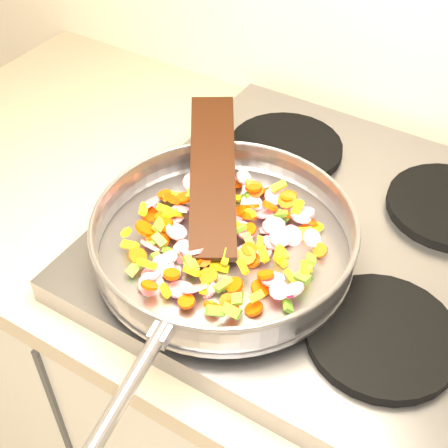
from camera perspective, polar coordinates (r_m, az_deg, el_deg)
The scene contains 7 objects.
cooktop at distance 0.94m, azimuth 9.16°, elevation -1.52°, with size 0.60×0.60×0.04m, color #939399.
grate_fl at distance 0.88m, azimuth -2.82°, elevation -2.37°, with size 0.19×0.19×0.02m, color black.
grate_fr at distance 0.80m, azimuth 14.25°, elevation -9.84°, with size 0.19×0.19×0.02m, color black.
grate_bl at distance 1.06m, azimuth 5.66°, elevation 6.95°, with size 0.19×0.19×0.02m, color black.
saute_pan at distance 0.84m, azimuth -0.05°, elevation -1.04°, with size 0.40×0.56×0.06m.
vegetable_heap at distance 0.85m, azimuth -0.23°, elevation -1.18°, with size 0.29×0.28×0.05m.
wooden_spatula at distance 0.89m, azimuth -1.05°, elevation 4.66°, with size 0.28×0.06×0.01m, color black.
Camera 1 is at (-0.48, 1.03, 1.58)m, focal length 50.00 mm.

